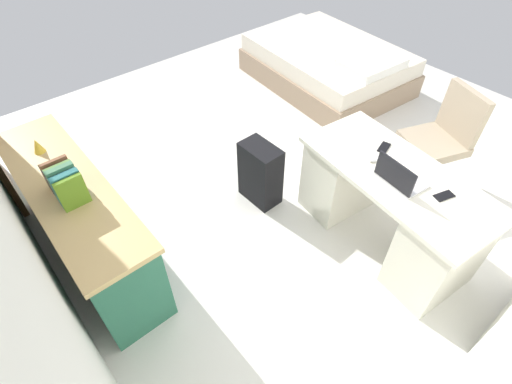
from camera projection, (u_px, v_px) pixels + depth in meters
name	position (u px, v px, depth m)	size (l,w,h in m)	color
ground_plane	(301.00, 167.00, 3.88)	(5.76, 5.76, 0.00)	silver
desk	(387.00, 206.00, 2.98)	(1.51, 0.82, 0.73)	silver
office_chair	(437.00, 145.00, 3.45)	(0.59, 0.59, 0.94)	black
credenza	(82.00, 221.00, 2.88)	(1.80, 0.48, 0.76)	#28664C
bed	(328.00, 65.00, 4.88)	(2.01, 1.55, 0.58)	gray
suitcase_black	(260.00, 174.00, 3.38)	(0.36, 0.22, 0.58)	black
laptop	(399.00, 177.00, 2.63)	(0.33, 0.26, 0.21)	#B7B7BC
computer_mouse	(374.00, 158.00, 2.82)	(0.06, 0.10, 0.03)	white
cell_phone_near_laptop	(444.00, 196.00, 2.57)	(0.07, 0.14, 0.01)	black
cell_phone_by_mouse	(384.00, 148.00, 2.93)	(0.07, 0.14, 0.01)	black
book_row	(65.00, 182.00, 2.46)	(0.31, 0.17, 0.24)	#598520
figurine_small	(37.00, 146.00, 2.81)	(0.08, 0.08, 0.11)	gold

